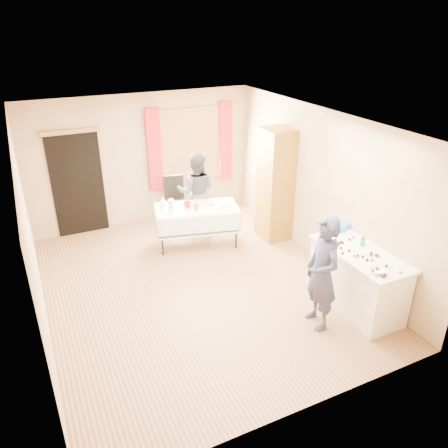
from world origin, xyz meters
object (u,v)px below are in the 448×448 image
cabinet (275,185)px  chair (176,209)px  party_table (197,222)px  woman (197,192)px  counter (357,280)px  girl (322,274)px

cabinet → chair: bearing=136.6°
party_table → woman: bearing=81.9°
counter → chair: chair is taller
party_table → woman: woman is taller
party_table → chair: bearing=105.4°
cabinet → counter: size_ratio=1.42×
cabinet → party_table: (-1.45, 0.31, -0.61)m
girl → chair: bearing=-164.6°
cabinet → girl: 2.73m
cabinet → girl: bearing=-107.9°
chair → woman: size_ratio=0.62×
cabinet → woman: cabinet is taller
cabinet → counter: (-0.10, -2.49, -0.60)m
chair → woman: woman is taller
party_table → girl: size_ratio=1.01×
cabinet → counter: cabinet is taller
cabinet → chair: cabinet is taller
counter → chair: 4.12m
cabinet → chair: size_ratio=2.17×
party_table → counter: bearing=-50.3°
party_table → cabinet: bearing=1.8°
party_table → chair: chair is taller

